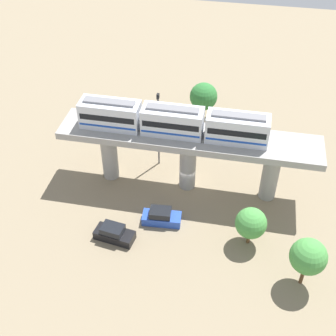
{
  "coord_description": "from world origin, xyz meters",
  "views": [
    {
      "loc": [
        -39.4,
        -5.39,
        36.73
      ],
      "look_at": [
        -2.5,
        1.83,
        4.51
      ],
      "focal_mm": 48.28,
      "sensor_mm": 36.0,
      "label": 1
    }
  ],
  "objects": [
    {
      "name": "tree_near_viaduct",
      "position": [
        -11.52,
        -12.95,
        3.9
      ],
      "size": [
        3.45,
        3.45,
        5.65
      ],
      "color": "brown",
      "rests_on": "ground"
    },
    {
      "name": "parked_car_blue",
      "position": [
        -6.35,
        1.82,
        0.74
      ],
      "size": [
        2.1,
        4.32,
        1.76
      ],
      "rotation": [
        0.0,
        0.0,
        0.07
      ],
      "color": "#284CB7",
      "rests_on": "ground"
    },
    {
      "name": "train",
      "position": [
        0.0,
        1.83,
        9.05
      ],
      "size": [
        2.64,
        20.5,
        3.24
      ],
      "color": "silver",
      "rests_on": "viaduct"
    },
    {
      "name": "ground_plane",
      "position": [
        0.0,
        0.0,
        0.0
      ],
      "size": [
        120.0,
        120.0,
        0.0
      ],
      "primitive_type": "plane",
      "color": "#84755B"
    },
    {
      "name": "tree_mid_lot",
      "position": [
        14.58,
        0.14,
        3.51
      ],
      "size": [
        3.86,
        3.86,
        5.45
      ],
      "color": "brown",
      "rests_on": "ground"
    },
    {
      "name": "parked_car_black",
      "position": [
        -9.64,
        6.2,
        0.74
      ],
      "size": [
        2.41,
        4.42,
        1.76
      ],
      "rotation": [
        0.0,
        0.0,
        -0.15
      ],
      "color": "black",
      "rests_on": "ground"
    },
    {
      "name": "viaduct",
      "position": [
        0.0,
        0.0,
        5.7
      ],
      "size": [
        5.2,
        28.85,
        7.52
      ],
      "color": "#999691",
      "rests_on": "ground"
    },
    {
      "name": "signal_post",
      "position": [
        3.4,
        4.14,
        5.58
      ],
      "size": [
        0.44,
        0.28,
        10.12
      ],
      "color": "#4C4C51",
      "rests_on": "ground"
    },
    {
      "name": "tree_far_corner",
      "position": [
        -7.46,
        -7.67,
        2.91
      ],
      "size": [
        3.24,
        3.24,
        4.54
      ],
      "color": "brown",
      "rests_on": "ground"
    }
  ]
}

